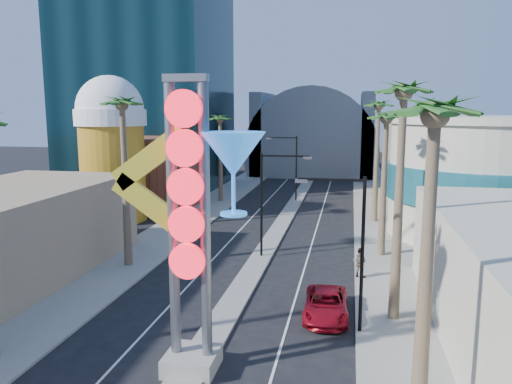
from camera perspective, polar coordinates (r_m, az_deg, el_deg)
name	(u,v)px	position (r m, az deg, el deg)	size (l,w,h in m)	color
sidewalk_west	(200,212)	(54.81, -6.40, -2.34)	(5.00, 100.00, 0.15)	gray
sidewalk_east	(379,220)	(52.51, 13.85, -3.07)	(5.00, 100.00, 0.15)	gray
median	(290,210)	(55.74, 3.90, -2.10)	(1.60, 84.00, 0.15)	gray
hotel_tower	(147,9)	(75.24, -12.40, 19.78)	(20.00, 20.00, 50.00)	black
brick_filler_west	(153,172)	(59.16, -11.64, 2.25)	(10.00, 10.00, 8.00)	brown
filler_east	(429,160)	(65.23, 19.17, 3.45)	(10.00, 20.00, 10.00)	#9C7B65
beer_mug	(112,143)	(51.98, -16.17, 5.36)	(7.00, 7.00, 14.50)	#B07217
turquoise_building	(484,178)	(48.02, 24.58, 1.46)	(16.60, 16.60, 10.60)	beige
canopy	(314,149)	(88.75, 6.60, 4.90)	(22.00, 16.00, 22.00)	slate
neon_sign	(207,205)	(20.39, -5.57, -1.54)	(6.53, 2.60, 12.55)	gray
streetlight_0	(269,195)	(37.26, 1.46, -0.32)	(3.79, 0.25, 8.00)	black
streetlight_1	(292,162)	(60.98, 4.12, 3.45)	(3.79, 0.25, 8.00)	black
streetlight_2	(353,240)	(25.06, 11.02, -5.41)	(3.45, 0.25, 8.00)	black
palm_1	(122,115)	(35.78, -15.04, 8.54)	(2.40, 2.40, 12.70)	brown
palm_2	(188,127)	(48.80, -7.78, 7.33)	(2.40, 2.40, 11.20)	brown
palm_3	(220,124)	(60.29, -4.13, 7.77)	(2.40, 2.40, 11.20)	brown
palm_4	(434,135)	(16.45, 19.66, 6.13)	(2.40, 2.40, 12.20)	brown
palm_5	(403,107)	(26.36, 16.47, 9.25)	(2.40, 2.40, 13.20)	brown
palm_6	(386,127)	(38.34, 14.66, 7.25)	(2.40, 2.40, 11.70)	brown
palm_7	(378,113)	(50.31, 13.82, 8.74)	(2.40, 2.40, 12.70)	brown
red_pickup	(326,305)	(28.00, 8.02, -12.62)	(2.34, 5.09, 1.41)	maroon
pedestrian_b	(360,262)	(34.19, 11.78, -7.87)	(0.95, 0.74, 1.96)	gray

